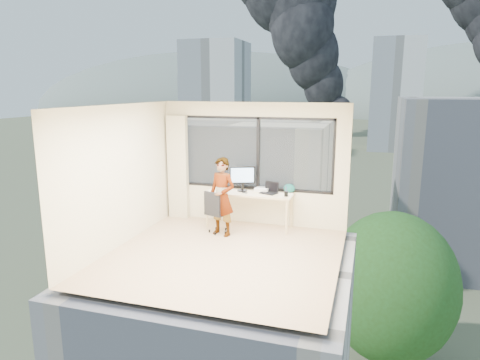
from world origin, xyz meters
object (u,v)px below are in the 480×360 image
at_px(handbag, 289,188).
at_px(desk, 249,210).
at_px(laptop, 269,188).
at_px(person, 222,197).
at_px(chair, 218,211).
at_px(monitor, 242,179).
at_px(game_console, 262,189).

bearing_deg(handbag, desk, -158.98).
bearing_deg(handbag, laptop, -147.55).
relative_size(person, handbag, 6.69).
xyz_separation_m(chair, handbag, (1.30, 0.77, 0.39)).
height_order(person, laptop, person).
distance_m(person, monitor, 0.78).
relative_size(chair, person, 0.57).
height_order(desk, handbag, handbag).
height_order(desk, laptop, laptop).
bearing_deg(person, laptop, 56.28).
height_order(desk, monitor, monitor).
distance_m(chair, monitor, 0.90).
xyz_separation_m(desk, game_console, (0.23, 0.20, 0.41)).
bearing_deg(laptop, person, -118.42).
bearing_deg(chair, monitor, 81.33).
bearing_deg(chair, laptop, 51.08).
distance_m(desk, person, 0.85).
xyz_separation_m(person, handbag, (1.18, 0.87, 0.06)).
bearing_deg(desk, handbag, 16.24).
bearing_deg(monitor, laptop, -25.46).
bearing_deg(game_console, desk, -134.36).
xyz_separation_m(monitor, game_console, (0.41, 0.12, -0.23)).
distance_m(monitor, game_console, 0.49).
bearing_deg(laptop, monitor, -163.50).
xyz_separation_m(desk, handbag, (0.80, 0.23, 0.46)).
height_order(chair, handbag, handbag).
bearing_deg(desk, monitor, 156.24).
height_order(chair, monitor, monitor).
bearing_deg(chair, desk, 66.22).
bearing_deg(monitor, desk, -44.37).
height_order(game_console, handbag, handbag).
xyz_separation_m(person, laptop, (0.79, 0.67, 0.07)).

